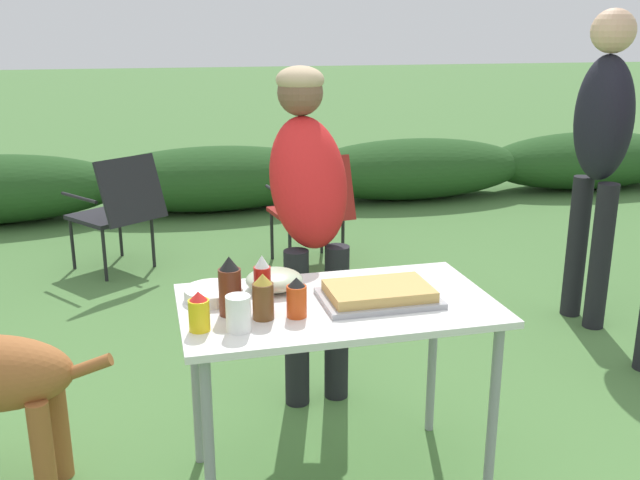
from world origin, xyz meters
TOP-DOWN VIEW (x-y plane):
  - shrub_hedge at (0.00, 4.39)m, footprint 14.40×0.90m
  - folding_table at (0.00, 0.00)m, footprint 1.10×0.64m
  - food_tray at (0.14, -0.03)m, footprint 0.41×0.27m
  - plate_stack at (-0.42, 0.13)m, footprint 0.21×0.21m
  - mixing_bowl at (-0.19, 0.18)m, footprint 0.21×0.21m
  - paper_cup_stack at (-0.37, -0.16)m, footprint 0.08×0.08m
  - bbq_sauce_bottle at (-0.38, -0.03)m, footprint 0.08×0.08m
  - hot_sauce_bottle at (-0.17, -0.10)m, footprint 0.07×0.07m
  - beer_bottle at (-0.28, -0.09)m, footprint 0.07×0.07m
  - ketchup_bottle at (-0.26, -0.00)m, footprint 0.06×0.06m
  - mustard_bottle at (-0.49, -0.13)m, footprint 0.07×0.07m
  - standing_person_with_beanie at (0.07, 0.75)m, footprint 0.39×0.48m
  - standing_person_in_gray_fleece at (1.82, 1.17)m, footprint 0.30×0.39m
  - camp_chair_green_behind_table at (0.49, 2.48)m, footprint 0.55×0.65m
  - camp_chair_near_hedge at (-0.82, 2.74)m, footprint 0.72×0.75m

SIDE VIEW (x-z plane):
  - shrub_hedge at x=0.00m, z-range 0.00..0.60m
  - camp_chair_green_behind_table at x=0.49m, z-range 0.05..0.88m
  - camp_chair_near_hedge at x=-0.82m, z-range 0.05..0.88m
  - folding_table at x=0.00m, z-range 0.29..1.03m
  - plate_stack at x=-0.42m, z-range 0.74..0.78m
  - food_tray at x=0.14m, z-range 0.74..0.79m
  - mixing_bowl at x=-0.19m, z-range 0.74..0.81m
  - paper_cup_stack at x=-0.37m, z-range 0.74..0.86m
  - mustard_bottle at x=-0.49m, z-range 0.74..0.87m
  - hot_sauce_bottle at x=-0.17m, z-range 0.74..0.87m
  - beer_bottle at x=-0.28m, z-range 0.74..0.89m
  - ketchup_bottle at x=-0.26m, z-range 0.74..0.93m
  - bbq_sauce_bottle at x=-0.38m, z-range 0.73..0.94m
  - standing_person_with_beanie at x=0.07m, z-range 0.19..1.69m
  - standing_person_in_gray_fleece at x=1.82m, z-range 0.19..1.95m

